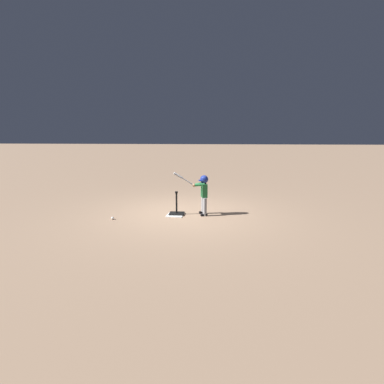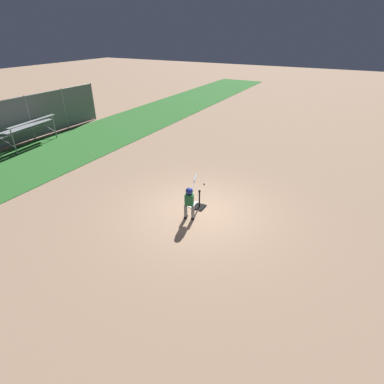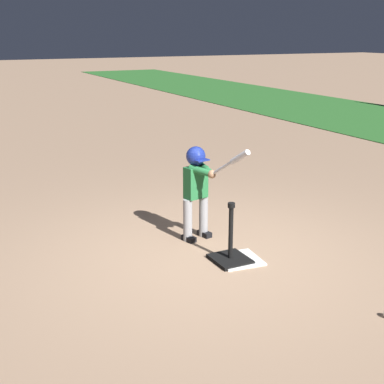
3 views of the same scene
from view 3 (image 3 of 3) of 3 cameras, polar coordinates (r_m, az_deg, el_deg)
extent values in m
plane|color=#93755B|center=(5.78, 2.09, -7.01)|extent=(90.00, 90.00, 0.00)
cube|color=white|center=(5.73, 5.02, -7.20)|extent=(0.48, 0.48, 0.02)
cube|color=black|center=(5.70, 4.10, -7.18)|extent=(0.41, 0.37, 0.04)
cylinder|color=black|center=(5.59, 4.16, -4.38)|extent=(0.05, 0.05, 0.56)
cylinder|color=black|center=(5.49, 4.22, -1.41)|extent=(0.08, 0.08, 0.05)
cylinder|color=gray|center=(6.29, 1.23, -2.57)|extent=(0.12, 0.12, 0.50)
cube|color=black|center=(6.35, 1.34, -4.48)|extent=(0.20, 0.13, 0.06)
cylinder|color=gray|center=(6.15, -0.46, -3.03)|extent=(0.12, 0.12, 0.50)
cube|color=black|center=(6.21, -0.34, -4.99)|extent=(0.20, 0.13, 0.06)
cube|color=#236B38|center=(6.09, 0.40, 1.05)|extent=(0.19, 0.28, 0.37)
sphere|color=#936B4C|center=(6.02, 0.41, 3.73)|extent=(0.19, 0.19, 0.19)
sphere|color=navy|center=(6.01, 0.41, 3.84)|extent=(0.22, 0.22, 0.22)
cube|color=navy|center=(5.95, 0.98, 3.43)|extent=(0.15, 0.19, 0.01)
cylinder|color=#236B38|center=(5.97, 1.56, 2.39)|extent=(0.30, 0.10, 0.11)
cylinder|color=#236B38|center=(5.92, 0.95, 2.26)|extent=(0.30, 0.21, 0.11)
sphere|color=#936B4C|center=(5.85, 2.13, 1.91)|extent=(0.09, 0.09, 0.09)
cylinder|color=silver|center=(5.62, 3.92, 3.00)|extent=(0.54, 0.15, 0.36)
cylinder|color=silver|center=(5.48, 5.14, 3.75)|extent=(0.26, 0.12, 0.19)
cylinder|color=black|center=(5.86, 2.02, 1.85)|extent=(0.05, 0.06, 0.05)
camera|label=1|loc=(11.93, 37.32, 13.10)|focal=28.00mm
camera|label=2|loc=(12.57, -35.59, 27.51)|focal=28.00mm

